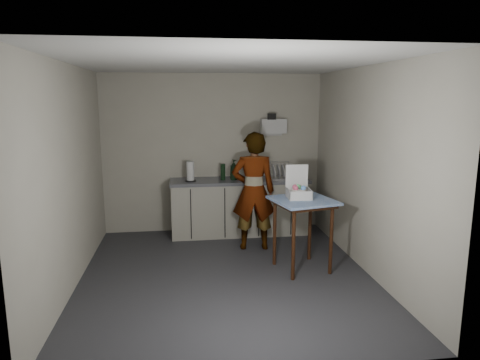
{
  "coord_description": "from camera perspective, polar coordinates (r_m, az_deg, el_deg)",
  "views": [
    {
      "loc": [
        -0.51,
        -5.05,
        2.19
      ],
      "look_at": [
        0.24,
        0.45,
        1.14
      ],
      "focal_mm": 32.0,
      "sensor_mm": 36.0,
      "label": 1
    }
  ],
  "objects": [
    {
      "name": "ground",
      "position": [
        5.53,
        -1.86,
        -12.6
      ],
      "size": [
        4.0,
        4.0,
        0.0
      ],
      "primitive_type": "plane",
      "color": "#26262A",
      "rests_on": "ground"
    },
    {
      "name": "wall_back",
      "position": [
        7.11,
        -3.59,
        3.54
      ],
      "size": [
        3.6,
        0.02,
        2.6
      ],
      "primitive_type": "cube",
      "color": "#B2AD9C",
      "rests_on": "ground"
    },
    {
      "name": "wall_right",
      "position": [
        5.62,
        16.52,
        1.19
      ],
      "size": [
        0.02,
        4.0,
        2.6
      ],
      "primitive_type": "cube",
      "color": "#B2AD9C",
      "rests_on": "ground"
    },
    {
      "name": "wall_left",
      "position": [
        5.28,
        -21.65,
        0.28
      ],
      "size": [
        0.02,
        4.0,
        2.6
      ],
      "primitive_type": "cube",
      "color": "#B2AD9C",
      "rests_on": "ground"
    },
    {
      "name": "ceiling",
      "position": [
        5.09,
        -2.05,
        15.3
      ],
      "size": [
        3.6,
        4.0,
        0.01
      ],
      "primitive_type": "cube",
      "color": "silver",
      "rests_on": "wall_back"
    },
    {
      "name": "kitchen_counter",
      "position": [
        7.04,
        -0.08,
        -3.77
      ],
      "size": [
        2.24,
        0.62,
        0.91
      ],
      "color": "black",
      "rests_on": "ground"
    },
    {
      "name": "wall_shelf",
      "position": [
        7.14,
        4.48,
        7.16
      ],
      "size": [
        0.42,
        0.18,
        0.37
      ],
      "color": "silver",
      "rests_on": "ground"
    },
    {
      "name": "side_table",
      "position": [
        5.52,
        8.39,
        -3.77
      ],
      "size": [
        0.87,
        0.87,
        0.94
      ],
      "rotation": [
        0.0,
        0.0,
        0.23
      ],
      "color": "#361A0C",
      "rests_on": "ground"
    },
    {
      "name": "standing_man",
      "position": [
        6.24,
        1.8,
        -1.5
      ],
      "size": [
        0.66,
        0.46,
        1.73
      ],
      "primitive_type": "imported",
      "rotation": [
        0.0,
        0.0,
        3.06
      ],
      "color": "#B2A593",
      "rests_on": "ground"
    },
    {
      "name": "soap_bottle",
      "position": [
        6.85,
        -0.84,
        1.37
      ],
      "size": [
        0.18,
        0.18,
        0.33
      ],
      "primitive_type": "imported",
      "rotation": [
        0.0,
        0.0,
        0.63
      ],
      "color": "black",
      "rests_on": "kitchen_counter"
    },
    {
      "name": "soda_can",
      "position": [
        6.94,
        -0.45,
        0.69
      ],
      "size": [
        0.07,
        0.07,
        0.14
      ],
      "primitive_type": "cylinder",
      "color": "#B41D12",
      "rests_on": "kitchen_counter"
    },
    {
      "name": "dark_bottle",
      "position": [
        6.86,
        -2.29,
        1.09
      ],
      "size": [
        0.08,
        0.08,
        0.26
      ],
      "primitive_type": "cylinder",
      "color": "black",
      "rests_on": "kitchen_counter"
    },
    {
      "name": "paper_towel",
      "position": [
        6.79,
        -6.64,
        1.09
      ],
      "size": [
        0.18,
        0.18,
        0.32
      ],
      "color": "black",
      "rests_on": "kitchen_counter"
    },
    {
      "name": "dish_rack",
      "position": [
        7.0,
        5.24,
        0.68
      ],
      "size": [
        0.38,
        0.29,
        0.27
      ],
      "color": "silver",
      "rests_on": "kitchen_counter"
    },
    {
      "name": "bakery_box",
      "position": [
        5.54,
        7.8,
        -1.45
      ],
      "size": [
        0.31,
        0.32,
        0.41
      ],
      "rotation": [
        0.0,
        0.0,
        -0.06
      ],
      "color": "silver",
      "rests_on": "side_table"
    }
  ]
}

